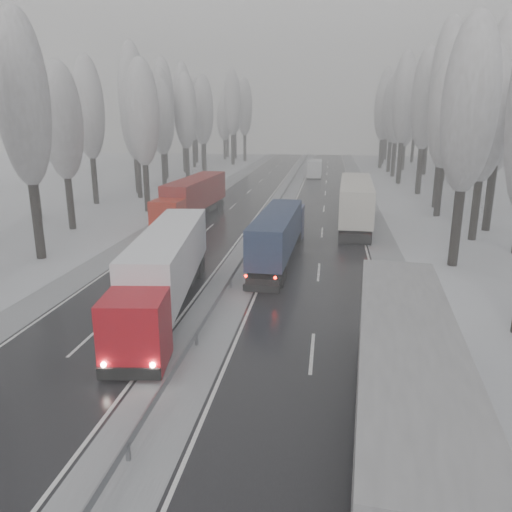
% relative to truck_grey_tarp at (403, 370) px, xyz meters
% --- Properties ---
extents(carriageway_right, '(7.50, 200.00, 0.03)m').
position_rel_truck_grey_tarp_xyz_m(carriageway_right, '(-2.94, 23.81, -2.54)').
color(carriageway_right, black).
rests_on(carriageway_right, ground).
extents(carriageway_left, '(7.50, 200.00, 0.03)m').
position_rel_truck_grey_tarp_xyz_m(carriageway_left, '(-13.44, 23.81, -2.54)').
color(carriageway_left, black).
rests_on(carriageway_left, ground).
extents(median_slush, '(3.00, 200.00, 0.04)m').
position_rel_truck_grey_tarp_xyz_m(median_slush, '(-8.19, 23.81, -2.53)').
color(median_slush, '#9DA0A5').
rests_on(median_slush, ground).
extents(shoulder_right, '(2.40, 200.00, 0.04)m').
position_rel_truck_grey_tarp_xyz_m(shoulder_right, '(2.01, 23.81, -2.53)').
color(shoulder_right, '#9DA0A5').
rests_on(shoulder_right, ground).
extents(shoulder_left, '(2.40, 200.00, 0.04)m').
position_rel_truck_grey_tarp_xyz_m(shoulder_left, '(-18.39, 23.81, -2.53)').
color(shoulder_left, '#9DA0A5').
rests_on(shoulder_left, ground).
extents(median_guardrail, '(0.12, 200.00, 0.76)m').
position_rel_truck_grey_tarp_xyz_m(median_guardrail, '(-8.19, 23.79, -1.95)').
color(median_guardrail, slate).
rests_on(median_guardrail, ground).
extents(tree_18, '(3.60, 3.60, 16.58)m').
position_rel_truck_grey_tarp_xyz_m(tree_18, '(6.31, 20.84, 8.15)').
color(tree_18, black).
rests_on(tree_18, ground).
extents(tree_20, '(3.60, 3.60, 15.71)m').
position_rel_truck_grey_tarp_xyz_m(tree_20, '(9.70, 28.97, 7.59)').
color(tree_20, black).
rests_on(tree_20, ground).
extents(tree_21, '(3.60, 3.60, 18.62)m').
position_rel_truck_grey_tarp_xyz_m(tree_21, '(11.93, 32.97, 9.45)').
color(tree_21, black).
rests_on(tree_21, ground).
extents(tree_22, '(3.60, 3.60, 15.86)m').
position_rel_truck_grey_tarp_xyz_m(tree_22, '(8.83, 39.41, 7.69)').
color(tree_22, black).
rests_on(tree_22, ground).
extents(tree_23, '(3.60, 3.60, 13.55)m').
position_rel_truck_grey_tarp_xyz_m(tree_23, '(15.12, 43.41, 6.21)').
color(tree_23, black).
rests_on(tree_23, ground).
extents(tree_24, '(3.60, 3.60, 20.49)m').
position_rel_truck_grey_tarp_xyz_m(tree_24, '(9.70, 44.83, 10.64)').
color(tree_24, black).
rests_on(tree_24, ground).
extents(tree_25, '(3.60, 3.60, 19.44)m').
position_rel_truck_grey_tarp_xyz_m(tree_25, '(16.62, 48.83, 9.97)').
color(tree_25, black).
rests_on(tree_25, ground).
extents(tree_26, '(3.60, 3.60, 18.78)m').
position_rel_truck_grey_tarp_xyz_m(tree_26, '(9.37, 55.08, 9.55)').
color(tree_26, black).
rests_on(tree_26, ground).
extents(tree_27, '(3.60, 3.60, 17.62)m').
position_rel_truck_grey_tarp_xyz_m(tree_27, '(16.52, 59.08, 8.81)').
color(tree_27, black).
rests_on(tree_27, ground).
extents(tree_28, '(3.60, 3.60, 19.62)m').
position_rel_truck_grey_tarp_xyz_m(tree_28, '(8.15, 65.76, 10.08)').
color(tree_28, black).
rests_on(tree_28, ground).
extents(tree_29, '(3.60, 3.60, 18.11)m').
position_rel_truck_grey_tarp_xyz_m(tree_29, '(15.52, 69.76, 9.12)').
color(tree_29, black).
rests_on(tree_29, ground).
extents(tree_30, '(3.60, 3.60, 17.86)m').
position_rel_truck_grey_tarp_xyz_m(tree_30, '(8.37, 75.51, 8.96)').
color(tree_30, black).
rests_on(tree_30, ground).
extents(tree_31, '(3.60, 3.60, 18.58)m').
position_rel_truck_grey_tarp_xyz_m(tree_31, '(14.28, 79.51, 9.42)').
color(tree_31, black).
rests_on(tree_31, ground).
extents(tree_32, '(3.60, 3.60, 17.33)m').
position_rel_truck_grey_tarp_xyz_m(tree_32, '(8.44, 83.02, 8.63)').
color(tree_32, black).
rests_on(tree_32, ground).
extents(tree_33, '(3.60, 3.60, 14.33)m').
position_rel_truck_grey_tarp_xyz_m(tree_33, '(11.58, 87.02, 6.71)').
color(tree_33, black).
rests_on(tree_33, ground).
extents(tree_34, '(3.60, 3.60, 17.63)m').
position_rel_truck_grey_tarp_xyz_m(tree_34, '(7.54, 90.12, 8.82)').
color(tree_34, black).
rests_on(tree_34, ground).
extents(tree_35, '(3.60, 3.60, 18.25)m').
position_rel_truck_grey_tarp_xyz_m(tree_35, '(16.75, 94.12, 9.21)').
color(tree_35, black).
rests_on(tree_35, ground).
extents(tree_36, '(3.60, 3.60, 20.23)m').
position_rel_truck_grey_tarp_xyz_m(tree_36, '(8.84, 99.97, 10.47)').
color(tree_36, black).
rests_on(tree_36, ground).
extents(tree_37, '(3.60, 3.60, 16.37)m').
position_rel_truck_grey_tarp_xyz_m(tree_37, '(15.83, 103.97, 8.01)').
color(tree_37, black).
rests_on(tree_37, ground).
extents(tree_38, '(3.60, 3.60, 17.97)m').
position_rel_truck_grey_tarp_xyz_m(tree_38, '(10.54, 110.53, 9.04)').
color(tree_38, black).
rests_on(tree_38, ground).
extents(tree_39, '(3.60, 3.60, 16.19)m').
position_rel_truck_grey_tarp_xyz_m(tree_39, '(13.36, 114.53, 7.90)').
color(tree_39, black).
rests_on(tree_39, ground).
extents(tree_58, '(3.60, 3.60, 17.21)m').
position_rel_truck_grey_tarp_xyz_m(tree_58, '(-23.32, 18.37, 8.55)').
color(tree_58, black).
rests_on(tree_58, ground).
extents(tree_60, '(3.60, 3.60, 14.84)m').
position_rel_truck_grey_tarp_xyz_m(tree_60, '(-25.94, 28.01, 7.04)').
color(tree_60, black).
rests_on(tree_60, ground).
extents(tree_61, '(3.60, 3.60, 13.95)m').
position_rel_truck_grey_tarp_xyz_m(tree_61, '(-31.71, 32.01, 6.47)').
color(tree_61, black).
rests_on(tree_61, ground).
extents(tree_62, '(3.60, 3.60, 16.04)m').
position_rel_truck_grey_tarp_xyz_m(tree_62, '(-22.14, 37.54, 7.80)').
color(tree_62, black).
rests_on(tree_62, ground).
extents(tree_63, '(3.60, 3.60, 16.88)m').
position_rel_truck_grey_tarp_xyz_m(tree_63, '(-30.04, 41.54, 8.34)').
color(tree_63, black).
rests_on(tree_63, ground).
extents(tree_64, '(3.60, 3.60, 15.42)m').
position_rel_truck_grey_tarp_xyz_m(tree_64, '(-26.45, 46.52, 7.41)').
color(tree_64, black).
rests_on(tree_64, ground).
extents(tree_65, '(3.60, 3.60, 19.48)m').
position_rel_truck_grey_tarp_xyz_m(tree_65, '(-28.25, 50.52, 9.99)').
color(tree_65, black).
rests_on(tree_65, ground).
extents(tree_66, '(3.60, 3.60, 15.23)m').
position_rel_truck_grey_tarp_xyz_m(tree_66, '(-26.35, 56.15, 7.28)').
color(tree_66, black).
rests_on(tree_66, ground).
extents(tree_67, '(3.60, 3.60, 17.09)m').
position_rel_truck_grey_tarp_xyz_m(tree_67, '(-27.74, 60.15, 8.48)').
color(tree_67, black).
rests_on(tree_67, ground).
extents(tree_68, '(3.60, 3.60, 16.65)m').
position_rel_truck_grey_tarp_xyz_m(tree_68, '(-24.77, 62.92, 8.19)').
color(tree_68, black).
rests_on(tree_68, ground).
extents(tree_69, '(3.60, 3.60, 19.35)m').
position_rel_truck_grey_tarp_xyz_m(tree_69, '(-29.61, 66.92, 9.91)').
color(tree_69, black).
rests_on(tree_69, ground).
extents(tree_70, '(3.60, 3.60, 17.09)m').
position_rel_truck_grey_tarp_xyz_m(tree_70, '(-24.52, 73.00, 8.48)').
color(tree_70, black).
rests_on(tree_70, ground).
extents(tree_71, '(3.60, 3.60, 19.61)m').
position_rel_truck_grey_tarp_xyz_m(tree_71, '(-29.28, 77.00, 10.07)').
color(tree_71, black).
rests_on(tree_71, ground).
extents(tree_72, '(3.60, 3.60, 15.11)m').
position_rel_truck_grey_tarp_xyz_m(tree_72, '(-27.12, 82.34, 7.21)').
color(tree_72, black).
rests_on(tree_72, ground).
extents(tree_73, '(3.60, 3.60, 17.22)m').
position_rel_truck_grey_tarp_xyz_m(tree_73, '(-30.01, 86.34, 8.55)').
color(tree_73, black).
rests_on(tree_73, ground).
extents(tree_74, '(3.60, 3.60, 19.68)m').
position_rel_truck_grey_tarp_xyz_m(tree_74, '(-23.27, 93.14, 10.12)').
color(tree_74, black).
rests_on(tree_74, ground).
extents(tree_75, '(3.60, 3.60, 18.60)m').
position_rel_truck_grey_tarp_xyz_m(tree_75, '(-32.39, 97.14, 9.44)').
color(tree_75, black).
rests_on(tree_75, ground).
extents(tree_76, '(3.60, 3.60, 18.55)m').
position_rel_truck_grey_tarp_xyz_m(tree_76, '(-22.24, 102.53, 9.40)').
color(tree_76, black).
rests_on(tree_76, ground).
extents(tree_77, '(3.60, 3.60, 14.32)m').
position_rel_truck_grey_tarp_xyz_m(tree_77, '(-27.85, 106.53, 6.71)').
color(tree_77, black).
rests_on(tree_77, ground).
extents(tree_78, '(3.60, 3.60, 19.55)m').
position_rel_truck_grey_tarp_xyz_m(tree_78, '(-25.75, 109.12, 10.04)').
color(tree_78, black).
rests_on(tree_78, ground).
extents(tree_79, '(3.60, 3.60, 17.07)m').
position_rel_truck_grey_tarp_xyz_m(tree_79, '(-28.52, 113.12, 8.46)').
color(tree_79, black).
rests_on(tree_79, ground).
extents(truck_grey_tarp, '(3.88, 17.18, 4.37)m').
position_rel_truck_grey_tarp_xyz_m(truck_grey_tarp, '(0.00, 0.00, 0.00)').
color(truck_grey_tarp, '#434347').
rests_on(truck_grey_tarp, ground).
extents(truck_blue_box, '(2.81, 14.55, 3.71)m').
position_rel_truck_grey_tarp_xyz_m(truck_blue_box, '(-5.90, 20.28, -0.39)').
color(truck_blue_box, navy).
rests_on(truck_blue_box, ground).
extents(truck_cream_box, '(3.30, 17.41, 4.44)m').
position_rel_truck_grey_tarp_xyz_m(truck_cream_box, '(0.00, 32.74, 0.04)').
color(truck_cream_box, beige).
rests_on(truck_cream_box, ground).
extents(box_truck_distant, '(2.41, 7.73, 2.88)m').
position_rel_truck_grey_tarp_xyz_m(box_truck_distant, '(-5.04, 72.64, -1.08)').
color(box_truck_distant, '#AFB1B6').
rests_on(box_truck_distant, ground).
extents(truck_red_white, '(4.54, 16.17, 4.11)m').
position_rel_truck_grey_tarp_xyz_m(truck_red_white, '(-10.94, 10.09, -0.15)').
color(truck_red_white, '#A80913').
rests_on(truck_red_white, ground).
extents(truck_red_red, '(3.45, 16.30, 4.15)m').
position_rel_truck_grey_tarp_xyz_m(truck_red_red, '(-15.78, 33.12, -0.13)').
color(truck_red_red, '#A71809').
rests_on(truck_red_red, ground).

